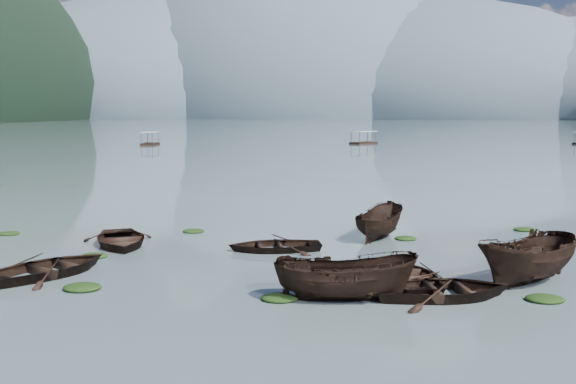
{
  "coord_description": "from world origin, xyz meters",
  "views": [
    {
      "loc": [
        2.28,
        -18.11,
        5.68
      ],
      "look_at": [
        0.0,
        12.0,
        2.0
      ],
      "focal_mm": 40.0,
      "sensor_mm": 36.0,
      "label": 1
    }
  ],
  "objects": [
    {
      "name": "ground_plane",
      "position": [
        0.0,
        0.0,
        0.0
      ],
      "size": [
        2400.0,
        2400.0,
        0.0
      ],
      "primitive_type": "plane",
      "color": "slate"
    },
    {
      "name": "haze_mtn_a",
      "position": [
        -260.0,
        900.0,
        0.0
      ],
      "size": [
        520.0,
        520.0,
        280.0
      ],
      "primitive_type": "ellipsoid",
      "color": "#475666",
      "rests_on": "ground"
    },
    {
      "name": "haze_mtn_b",
      "position": [
        -60.0,
        900.0,
        0.0
      ],
      "size": [
        520.0,
        520.0,
        340.0
      ],
      "primitive_type": "ellipsoid",
      "color": "#475666",
      "rests_on": "ground"
    },
    {
      "name": "haze_mtn_c",
      "position": [
        140.0,
        900.0,
        0.0
      ],
      "size": [
        520.0,
        520.0,
        260.0
      ],
      "primitive_type": "ellipsoid",
      "color": "#475666",
      "rests_on": "ground"
    },
    {
      "name": "haze_mtn_d",
      "position": [
        320.0,
        900.0,
        0.0
      ],
      "size": [
        520.0,
        520.0,
        220.0
      ],
      "primitive_type": "ellipsoid",
      "color": "#475666",
      "rests_on": "ground"
    },
    {
      "name": "rowboat_1",
      "position": [
        -7.85,
        3.44,
        0.0
      ],
      "size": [
        5.12,
        5.48,
        0.92
      ],
      "primitive_type": "imported",
      "rotation": [
        0.0,
        0.0,
        2.56
      ],
      "color": "black",
      "rests_on": "ground"
    },
    {
      "name": "rowboat_2",
      "position": [
        2.59,
        1.08,
        0.0
      ],
      "size": [
        4.5,
        1.9,
        1.7
      ],
      "primitive_type": "imported",
      "rotation": [
        0.0,
        0.0,
        1.63
      ],
      "color": "black",
      "rests_on": "ground"
    },
    {
      "name": "rowboat_3",
      "position": [
        4.68,
        3.33,
        0.0
      ],
      "size": [
        3.84,
        4.77,
        0.88
      ],
      "primitive_type": "imported",
      "rotation": [
        0.0,
        0.0,
        3.35
      ],
      "color": "black",
      "rests_on": "ground"
    },
    {
      "name": "rowboat_4",
      "position": [
        5.61,
        1.62,
        0.0
      ],
      "size": [
        4.86,
        3.85,
        0.91
      ],
      "primitive_type": "imported",
      "rotation": [
        0.0,
        0.0,
        1.75
      ],
      "color": "black",
      "rests_on": "ground"
    },
    {
      "name": "rowboat_5",
      "position": [
        8.77,
        3.5,
        0.0
      ],
      "size": [
        4.91,
        4.75,
        1.92
      ],
      "primitive_type": "imported",
      "rotation": [
        0.0,
        0.0,
        -0.82
      ],
      "color": "black",
      "rests_on": "ground"
    },
    {
      "name": "rowboat_6",
      "position": [
        -7.06,
        8.63,
        0.0
      ],
      "size": [
        4.62,
        5.28,
        0.91
      ],
      "primitive_type": "imported",
      "rotation": [
        0.0,
        0.0,
        0.41
      ],
      "color": "black",
      "rests_on": "ground"
    },
    {
      "name": "rowboat_7",
      "position": [
        -0.27,
        8.15,
        0.0
      ],
      "size": [
        4.37,
        3.5,
        0.81
      ],
      "primitive_type": "imported",
      "rotation": [
        0.0,
        0.0,
        4.91
      ],
      "color": "black",
      "rests_on": "ground"
    },
    {
      "name": "rowboat_8",
      "position": [
        4.26,
        11.31,
        0.0
      ],
      "size": [
        3.11,
        4.63,
        1.67
      ],
      "primitive_type": "imported",
      "rotation": [
        0.0,
        0.0,
        2.77
      ],
      "color": "black",
      "rests_on": "ground"
    },
    {
      "name": "weed_clump_0",
      "position": [
        -5.94,
        1.64,
        0.0
      ],
      "size": [
        1.25,
        1.02,
        0.27
      ],
      "primitive_type": "ellipsoid",
      "color": "black",
      "rests_on": "ground"
    },
    {
      "name": "weed_clump_1",
      "position": [
        -7.33,
        6.25,
        0.0
      ],
      "size": [
        1.1,
        0.88,
        0.24
      ],
      "primitive_type": "ellipsoid",
      "color": "black",
      "rests_on": "ground"
    },
    {
      "name": "weed_clump_2",
      "position": [
        0.58,
        0.96,
        0.0
      ],
      "size": [
        1.16,
        0.92,
        0.25
      ],
      "primitive_type": "ellipsoid",
      "color": "black",
      "rests_on": "ground"
    },
    {
      "name": "weed_clump_3",
      "position": [
        5.45,
        10.91,
        0.0
      ],
      "size": [
        0.99,
        0.84,
        0.22
      ],
      "primitive_type": "ellipsoid",
      "color": "black",
      "rests_on": "ground"
    },
    {
      "name": "weed_clump_4",
      "position": [
        8.69,
        1.48,
        0.0
      ],
      "size": [
        1.18,
        0.94,
        0.24
      ],
      "primitive_type": "ellipsoid",
      "color": "black",
      "rests_on": "ground"
    },
    {
      "name": "weed_clump_5",
      "position": [
        -13.17,
        10.7,
        0.0
      ],
      "size": [
        1.02,
        0.83,
        0.22
      ],
      "primitive_type": "ellipsoid",
      "color": "black",
      "rests_on": "ground"
    },
    {
      "name": "weed_clump_6",
      "position": [
        -4.59,
        11.98,
        0.0
      ],
      "size": [
        1.05,
        0.88,
        0.22
      ],
      "primitive_type": "ellipsoid",
      "color": "black",
      "rests_on": "ground"
    },
    {
      "name": "weed_clump_7",
      "position": [
        11.52,
        13.58,
        0.0
      ],
      "size": [
        1.08,
        0.87,
        0.24
      ],
      "primitive_type": "ellipsoid",
      "color": "black",
      "rests_on": "ground"
    },
    {
      "name": "pontoon_left",
      "position": [
        -32.09,
        98.12,
        0.0
      ],
      "size": [
        2.9,
        6.13,
        2.29
      ],
      "primitive_type": null,
      "rotation": [
        0.0,
        0.0,
        0.07
      ],
      "color": "black",
      "rests_on": "ground"
    },
    {
      "name": "pontoon_centre",
      "position": [
        7.45,
        105.51,
        0.0
      ],
      "size": [
        5.7,
        6.2,
        2.29
      ],
      "primitive_type": null,
      "rotation": [
        0.0,
        0.0,
        -0.69
      ],
      "color": "black",
      "rests_on": "ground"
    }
  ]
}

